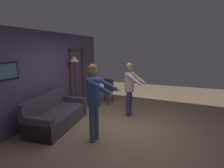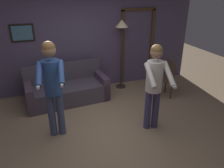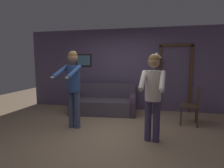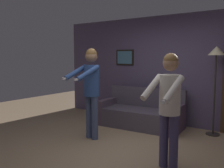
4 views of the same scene
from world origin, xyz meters
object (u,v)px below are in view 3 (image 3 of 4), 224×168
couch (104,104)px  person_standing_left (73,82)px  torchiere_lamp (156,62)px  dining_chair_distant (193,104)px  person_standing_right (153,90)px

couch → person_standing_left: person_standing_left is taller
torchiere_lamp → couch: bearing=-167.9°
person_standing_left → dining_chair_distant: (2.76, 0.79, -0.56)m
couch → person_standing_left: (-0.37, -1.35, 0.81)m
couch → person_standing_right: bearing=-50.6°
couch → person_standing_right: person_standing_right is taller
couch → dining_chair_distant: 2.47m
dining_chair_distant → person_standing_right: bearing=-130.7°
torchiere_lamp → dining_chair_distant: bearing=-45.6°
couch → person_standing_right: size_ratio=1.17×
torchiere_lamp → dining_chair_distant: (0.86, -0.88, -1.00)m
person_standing_right → dining_chair_distant: size_ratio=1.80×
torchiere_lamp → person_standing_right: 2.10m
torchiere_lamp → person_standing_right: size_ratio=1.09×
couch → torchiere_lamp: 2.00m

